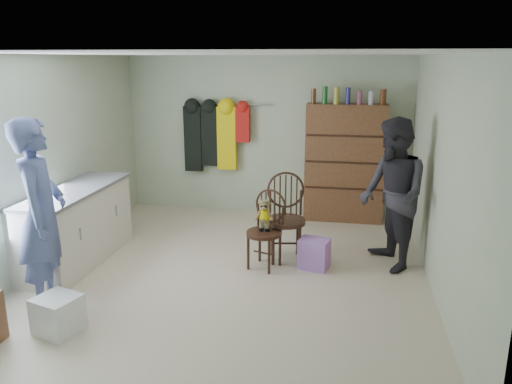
% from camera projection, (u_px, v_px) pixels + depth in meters
% --- Properties ---
extents(ground_plane, '(5.00, 5.00, 0.00)m').
position_uv_depth(ground_plane, '(232.00, 273.00, 5.89)').
color(ground_plane, beige).
rests_on(ground_plane, ground).
extents(room_walls, '(5.00, 5.00, 5.00)m').
position_uv_depth(room_walls, '(241.00, 134.00, 5.99)').
color(room_walls, beige).
rests_on(room_walls, ground).
extents(counter, '(0.64, 1.86, 0.94)m').
position_uv_depth(counter, '(77.00, 225.00, 6.11)').
color(counter, silver).
rests_on(counter, ground).
extents(plastic_tub, '(0.46, 0.44, 0.35)m').
position_uv_depth(plastic_tub, '(58.00, 315.00, 4.58)').
color(plastic_tub, white).
rests_on(plastic_tub, ground).
extents(chair_front, '(0.53, 0.53, 0.95)m').
position_uv_depth(chair_front, '(266.00, 223.00, 5.95)').
color(chair_front, '#3D2215').
rests_on(chair_front, ground).
extents(chair_far, '(0.56, 0.56, 1.09)m').
position_uv_depth(chair_far, '(286.00, 214.00, 6.20)').
color(chair_far, '#3D2215').
rests_on(chair_far, ground).
extents(striped_bag, '(0.40, 0.34, 0.36)m').
position_uv_depth(striped_bag, '(314.00, 254.00, 5.99)').
color(striped_bag, '#E572CA').
rests_on(striped_bag, ground).
extents(person_left, '(0.67, 0.82, 1.93)m').
position_uv_depth(person_left, '(42.00, 215.00, 4.88)').
color(person_left, '#54619B').
rests_on(person_left, ground).
extents(person_right, '(0.94, 1.06, 1.81)m').
position_uv_depth(person_right, '(393.00, 195.00, 5.85)').
color(person_right, '#2D2B33').
rests_on(person_right, ground).
extents(dresser, '(1.20, 0.39, 2.06)m').
position_uv_depth(dresser, '(345.00, 163.00, 7.63)').
color(dresser, brown).
rests_on(dresser, ground).
extents(coat_rack, '(1.42, 0.12, 1.09)m').
position_uv_depth(coat_rack, '(214.00, 136.00, 7.98)').
color(coat_rack, '#99999E').
rests_on(coat_rack, ground).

